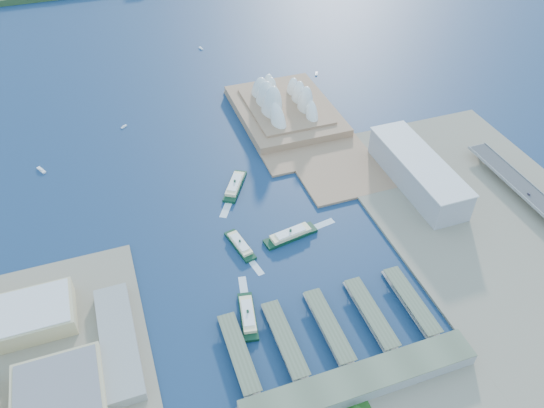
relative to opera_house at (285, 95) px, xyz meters
name	(u,v)px	position (x,y,z in m)	size (l,w,h in m)	color
ground	(285,274)	(-105.00, -280.00, -32.00)	(3000.00, 3000.00, 0.00)	#0E2343
east_land	(518,250)	(135.00, -330.00, -30.50)	(240.00, 500.00, 3.00)	gray
peninsula	(292,121)	(2.50, -20.00, -30.50)	(135.00, 220.00, 3.00)	#956F51
opera_house	(285,95)	(0.00, 0.00, 0.00)	(134.00, 180.00, 58.00)	white
toaster_building	(417,172)	(90.00, -200.00, -11.50)	(45.00, 155.00, 35.00)	#94949A
west_buildings	(10,408)	(-355.00, -350.00, -15.50)	(200.00, 280.00, 27.00)	olive
ferry_wharves	(329,327)	(-91.00, -355.00, -27.35)	(184.00, 90.00, 9.30)	#535C46
terminal_building	(361,382)	(-90.00, -415.00, -23.00)	(200.00, 28.00, 12.00)	gray
ferry_a	(240,243)	(-135.64, -228.24, -27.34)	(12.56, 49.33, 9.33)	black
ferry_b	(235,184)	(-112.92, -132.50, -26.47)	(14.90, 58.52, 11.07)	black
ferry_c	(248,314)	(-155.11, -317.71, -26.91)	(13.71, 53.86, 10.18)	black
ferry_d	(290,233)	(-80.91, -232.65, -26.38)	(15.14, 59.49, 11.25)	black
boat_a	(41,170)	(-329.13, -21.91, -30.45)	(4.01, 16.06, 3.10)	white
boat_b	(124,126)	(-219.85, 43.81, -30.82)	(3.05, 8.71, 2.35)	white
boat_c	(316,73)	(89.85, 98.01, -30.74)	(3.28, 11.23, 2.53)	white
boat_e	(201,48)	(-61.76, 250.18, -30.69)	(3.40, 10.68, 2.62)	white
car_c	(529,194)	(191.00, -272.01, -16.41)	(2.07, 5.08, 1.47)	slate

